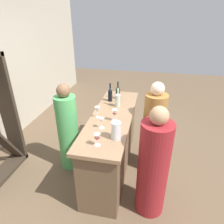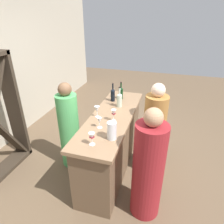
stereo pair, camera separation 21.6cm
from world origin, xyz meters
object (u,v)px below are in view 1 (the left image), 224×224
(wine_glass_near_center, at_px, (97,138))
(wine_glass_far_left, at_px, (97,110))
(wine_bottle_second_left_near_black, at_px, (110,94))
(person_right_guest, at_px, (68,131))
(person_left_guest, at_px, (153,132))
(person_center_guest, at_px, (153,167))
(wine_glass_near_right, at_px, (102,121))
(wine_bottle_leftmost_clear_pale, at_px, (118,99))
(water_pitcher, at_px, (116,131))
(wine_bottle_center_dark_green, at_px, (118,92))
(wine_glass_near_left, at_px, (115,113))

(wine_glass_near_center, distance_m, wine_glass_far_left, 0.67)
(wine_bottle_second_left_near_black, relative_size, person_right_guest, 0.22)
(person_left_guest, relative_size, person_center_guest, 1.00)
(wine_glass_near_right, relative_size, person_right_guest, 0.10)
(wine_bottle_leftmost_clear_pale, xyz_separation_m, wine_bottle_second_left_near_black, (0.18, 0.16, -0.01))
(wine_bottle_leftmost_clear_pale, bearing_deg, water_pitcher, -170.87)
(person_left_guest, bearing_deg, water_pitcher, 61.07)
(wine_bottle_center_dark_green, xyz_separation_m, wine_glass_near_right, (-1.01, 0.02, -0.02))
(wine_bottle_leftmost_clear_pale, height_order, person_left_guest, person_left_guest)
(wine_glass_near_center, relative_size, wine_glass_far_left, 0.93)
(wine_glass_near_center, bearing_deg, water_pitcher, -44.84)
(wine_glass_near_right, height_order, person_center_guest, person_center_guest)
(wine_glass_far_left, xyz_separation_m, person_right_guest, (0.02, 0.49, -0.42))
(wine_bottle_center_dark_green, distance_m, water_pitcher, 1.22)
(wine_glass_near_left, distance_m, wine_glass_near_center, 0.60)
(person_center_guest, bearing_deg, water_pitcher, -17.45)
(wine_glass_near_center, bearing_deg, wine_bottle_leftmost_clear_pale, -1.94)
(wine_bottle_second_left_near_black, distance_m, wine_bottle_center_dark_green, 0.17)
(wine_glass_near_left, xyz_separation_m, wine_glass_far_left, (0.04, 0.26, -0.00))
(wine_bottle_center_dark_green, xyz_separation_m, wine_glass_near_center, (-1.38, -0.02, -0.01))
(wine_bottle_center_dark_green, relative_size, person_center_guest, 0.21)
(person_left_guest, distance_m, person_right_guest, 1.31)
(wine_glass_near_left, distance_m, person_left_guest, 0.74)
(wine_glass_near_center, height_order, water_pitcher, water_pitcher)
(wine_glass_far_left, bearing_deg, wine_bottle_leftmost_clear_pale, -26.81)
(person_left_guest, bearing_deg, wine_glass_near_center, 58.08)
(wine_glass_near_right, bearing_deg, wine_bottle_leftmost_clear_pale, -6.69)
(wine_bottle_second_left_near_black, bearing_deg, person_center_guest, -146.29)
(wine_bottle_center_dark_green, relative_size, water_pitcher, 1.38)
(wine_bottle_second_left_near_black, bearing_deg, wine_glass_near_center, -174.25)
(wine_glass_near_right, bearing_deg, wine_bottle_center_dark_green, -1.41)
(wine_glass_near_center, xyz_separation_m, person_left_guest, (0.89, -0.62, -0.39))
(wine_bottle_center_dark_green, bearing_deg, wine_glass_near_right, 178.59)
(person_right_guest, bearing_deg, wine_glass_near_center, -52.25)
(person_left_guest, relative_size, person_right_guest, 1.03)
(wine_glass_near_left, xyz_separation_m, wine_glass_near_center, (-0.60, 0.08, -0.02))
(wine_glass_far_left, distance_m, water_pitcher, 0.58)
(wine_bottle_leftmost_clear_pale, distance_m, wine_glass_near_center, 1.07)
(wine_glass_far_left, relative_size, person_center_guest, 0.11)
(person_left_guest, bearing_deg, person_center_guest, 94.61)
(wine_glass_far_left, bearing_deg, water_pitcher, -142.48)
(person_right_guest, bearing_deg, wine_bottle_second_left_near_black, 39.79)
(wine_glass_far_left, bearing_deg, person_center_guest, -123.55)
(wine_glass_near_right, bearing_deg, wine_glass_near_left, -28.76)
(wine_glass_near_left, bearing_deg, wine_glass_far_left, 80.09)
(wine_glass_near_left, distance_m, person_right_guest, 0.86)
(wine_glass_far_left, bearing_deg, wine_bottle_center_dark_green, -12.06)
(wine_glass_near_left, bearing_deg, person_right_guest, 84.85)
(person_right_guest, bearing_deg, wine_glass_near_right, -32.49)
(wine_glass_near_center, relative_size, person_right_guest, 0.11)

